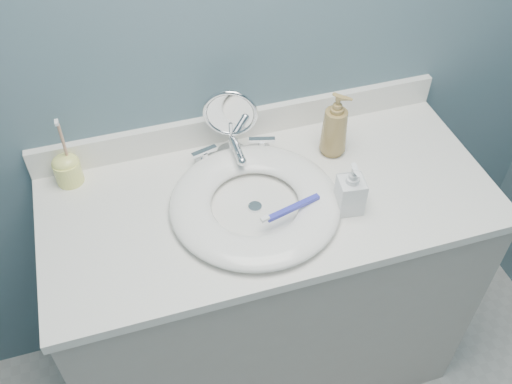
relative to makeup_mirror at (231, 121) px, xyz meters
name	(u,v)px	position (x,y,z in m)	size (l,w,h in m)	color
back_wall	(239,39)	(0.05, 0.08, 0.20)	(2.20, 0.02, 2.40)	slate
vanity_cabinet	(267,292)	(0.05, -0.19, -0.58)	(1.20, 0.55, 0.85)	#AAA59C
countertop	(269,200)	(0.05, -0.19, -0.14)	(1.22, 0.57, 0.03)	white
backsplash	(242,124)	(0.05, 0.07, -0.08)	(1.22, 0.02, 0.09)	white
basin	(255,203)	(0.00, -0.22, -0.10)	(0.45, 0.45, 0.04)	white
drain	(255,207)	(0.00, -0.22, -0.12)	(0.04, 0.04, 0.01)	silver
faucet	(235,152)	(0.00, -0.03, -0.09)	(0.25, 0.13, 0.07)	silver
makeup_mirror	(231,121)	(0.00, 0.00, 0.00)	(0.15, 0.09, 0.22)	silver
soap_bottle_amber	(335,124)	(0.28, -0.07, -0.02)	(0.08, 0.08, 0.20)	olive
soap_bottle_clear	(351,188)	(0.24, -0.29, -0.05)	(0.07, 0.07, 0.15)	silver
toothbrush_holder	(67,168)	(-0.45, 0.02, -0.07)	(0.07, 0.07, 0.21)	#F3F47A
toothbrush_lying	(291,209)	(0.08, -0.29, -0.08)	(0.17, 0.06, 0.02)	#3438B9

